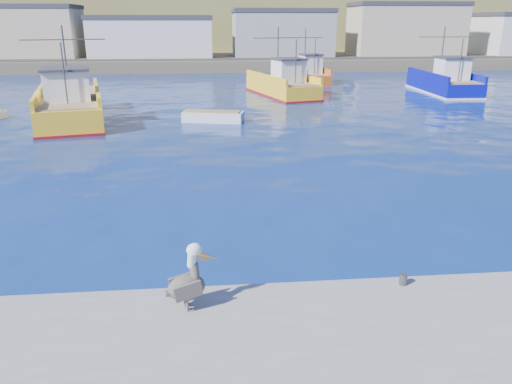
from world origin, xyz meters
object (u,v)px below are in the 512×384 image
Objects in this scene: pelican at (188,282)px; boat_orange at (308,74)px; trawler_yellow_a at (70,105)px; skiff_far at (446,87)px; trawler_blue at (444,83)px; skiff_mid at (213,117)px; trawler_yellow_b at (283,85)px.

boat_orange is at bearing 75.76° from pelican.
trawler_yellow_a reaches higher than skiff_far.
trawler_yellow_a is 3.22× the size of skiff_far.
boat_orange is 15.44m from skiff_far.
skiff_far is (35.33, 14.20, -0.84)m from trawler_yellow_a.
trawler_yellow_a is 1.23× the size of trawler_blue.
pelican is at bearing -104.24° from boat_orange.
trawler_blue is at bearing -39.43° from boat_orange.
boat_orange is 1.88× the size of skiff_mid.
trawler_yellow_b is 14.55m from skiff_mid.
boat_orange is at bearing 63.59° from skiff_mid.
trawler_yellow_a is 35.81m from trawler_blue.
trawler_yellow_b is 1.03× the size of trawler_blue.
trawler_yellow_a is 1.20× the size of trawler_yellow_b.
trawler_blue is 1.28× the size of boat_orange.
skiff_mid reaches higher than skiff_far.
trawler_yellow_b is 2.70× the size of skiff_far.
skiff_far is (13.54, -7.38, -0.75)m from boat_orange.
skiff_mid is 25.71m from pelican.
trawler_yellow_b is at bearing 78.39° from pelican.
trawler_yellow_b is 18.26m from skiff_far.
boat_orange reaches higher than skiff_far.
pelican is (-7.89, -38.42, 0.19)m from trawler_yellow_b.
pelican reaches higher than skiff_mid.
trawler_yellow_a reaches higher than pelican.
trawler_yellow_a reaches higher than trawler_yellow_b.
trawler_yellow_b reaches higher than pelican.
skiff_far is at bearing 21.89° from trawler_yellow_a.
trawler_blue is 45.83m from pelican.
trawler_yellow_b is 1.31× the size of boat_orange.
boat_orange is at bearing 66.50° from trawler_yellow_b.
boat_orange is (-12.08, 9.93, 0.01)m from trawler_blue.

